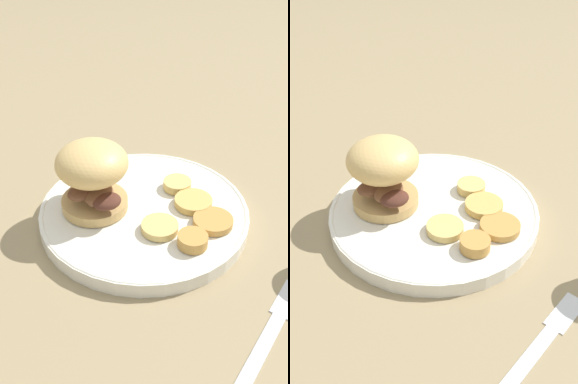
# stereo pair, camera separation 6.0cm
# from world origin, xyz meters

# --- Properties ---
(ground_plane) EXTENTS (4.00, 4.00, 0.00)m
(ground_plane) POSITION_xyz_m (0.00, 0.00, 0.00)
(ground_plane) COLOR #937F5B
(dinner_plate) EXTENTS (0.29, 0.29, 0.02)m
(dinner_plate) POSITION_xyz_m (0.00, 0.00, 0.01)
(dinner_plate) COLOR white
(dinner_plate) RESTS_ON ground_plane
(sandwich) EXTENTS (0.10, 0.12, 0.10)m
(sandwich) POSITION_xyz_m (0.05, -0.04, 0.08)
(sandwich) COLOR tan
(sandwich) RESTS_ON dinner_plate
(potato_round_0) EXTENTS (0.05, 0.05, 0.01)m
(potato_round_0) POSITION_xyz_m (-0.05, 0.04, 0.03)
(potato_round_0) COLOR tan
(potato_round_0) RESTS_ON dinner_plate
(potato_round_1) EXTENTS (0.05, 0.05, 0.01)m
(potato_round_1) POSITION_xyz_m (-0.04, 0.09, 0.03)
(potato_round_1) COLOR #BC8942
(potato_round_1) RESTS_ON dinner_plate
(potato_round_2) EXTENTS (0.04, 0.04, 0.01)m
(potato_round_2) POSITION_xyz_m (0.01, 0.10, 0.03)
(potato_round_2) COLOR #BC8942
(potato_round_2) RESTS_ON dinner_plate
(potato_round_3) EXTENTS (0.04, 0.04, 0.01)m
(potato_round_3) POSITION_xyz_m (-0.07, -0.00, 0.03)
(potato_round_3) COLOR #DBB766
(potato_round_3) RESTS_ON dinner_plate
(potato_round_4) EXTENTS (0.05, 0.05, 0.01)m
(potato_round_4) POSITION_xyz_m (0.02, 0.05, 0.03)
(potato_round_4) COLOR #DBB766
(potato_round_4) RESTS_ON dinner_plate
(fork) EXTENTS (0.16, 0.05, 0.00)m
(fork) POSITION_xyz_m (0.03, 0.23, 0.00)
(fork) COLOR silver
(fork) RESTS_ON ground_plane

